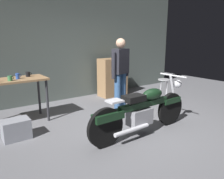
# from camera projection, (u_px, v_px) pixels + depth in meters

# --- Properties ---
(ground_plane) EXTENTS (12.00, 12.00, 0.00)m
(ground_plane) POSITION_uv_depth(u_px,v_px,m) (134.00, 131.00, 4.04)
(ground_plane) COLOR slate
(back_wall) EXTENTS (8.00, 0.12, 3.10)m
(back_wall) POSITION_uv_depth(u_px,v_px,m) (66.00, 43.00, 5.88)
(back_wall) COLOR #56605B
(back_wall) RESTS_ON ground_plane
(workbench) EXTENTS (1.30, 0.64, 0.90)m
(workbench) POSITION_uv_depth(u_px,v_px,m) (12.00, 85.00, 4.22)
(workbench) COLOR #99724C
(workbench) RESTS_ON ground_plane
(motorcycle) EXTENTS (2.19, 0.60, 1.00)m
(motorcycle) POSITION_uv_depth(u_px,v_px,m) (143.00, 110.00, 3.80)
(motorcycle) COLOR black
(motorcycle) RESTS_ON ground_plane
(person_standing) EXTENTS (0.56, 0.30, 1.67)m
(person_standing) POSITION_uv_depth(u_px,v_px,m) (120.00, 71.00, 5.00)
(person_standing) COLOR #355888
(person_standing) RESTS_ON ground_plane
(shop_stool) EXTENTS (0.32, 0.32, 0.64)m
(shop_stool) POSITION_uv_depth(u_px,v_px,m) (164.00, 85.00, 5.63)
(shop_stool) COLOR #B2B2B7
(shop_stool) RESTS_ON ground_plane
(wooden_dresser) EXTENTS (0.80, 0.47, 1.10)m
(wooden_dresser) POSITION_uv_depth(u_px,v_px,m) (113.00, 77.00, 6.40)
(wooden_dresser) COLOR #99724C
(wooden_dresser) RESTS_ON ground_plane
(storage_bin) EXTENTS (0.44, 0.32, 0.34)m
(storage_bin) POSITION_uv_depth(u_px,v_px,m) (16.00, 129.00, 3.68)
(storage_bin) COLOR gray
(storage_bin) RESTS_ON ground_plane
(mug_blue_enamel) EXTENTS (0.11, 0.07, 0.11)m
(mug_blue_enamel) POSITION_uv_depth(u_px,v_px,m) (18.00, 76.00, 4.21)
(mug_blue_enamel) COLOR #2D51AD
(mug_blue_enamel) RESTS_ON workbench
(mug_black_matte) EXTENTS (0.12, 0.09, 0.10)m
(mug_black_matte) POSITION_uv_depth(u_px,v_px,m) (28.00, 74.00, 4.47)
(mug_black_matte) COLOR black
(mug_black_matte) RESTS_ON workbench
(mug_green_speckled) EXTENTS (0.12, 0.08, 0.09)m
(mug_green_speckled) POSITION_uv_depth(u_px,v_px,m) (10.00, 78.00, 4.02)
(mug_green_speckled) COLOR #3D7F4C
(mug_green_speckled) RESTS_ON workbench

